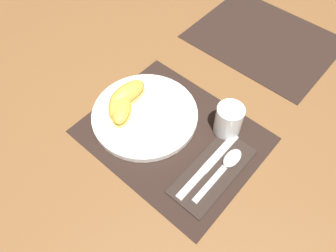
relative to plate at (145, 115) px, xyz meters
name	(u,v)px	position (x,y,z in m)	size (l,w,h in m)	color
ground_plane	(173,135)	(0.09, 0.01, -0.01)	(3.00, 3.00, 0.00)	brown
placemat	(173,135)	(0.09, 0.01, -0.01)	(0.42, 0.34, 0.00)	black
placemat_far	(264,39)	(0.07, 0.47, -0.01)	(0.42, 0.34, 0.00)	black
plate	(145,115)	(0.00, 0.00, 0.00)	(0.27, 0.27, 0.02)	white
juice_glass	(228,121)	(0.18, 0.11, 0.03)	(0.07, 0.07, 0.08)	silver
napkin	(213,171)	(0.23, -0.01, -0.01)	(0.10, 0.23, 0.00)	#2D231E
knife	(207,167)	(0.21, -0.01, 0.00)	(0.02, 0.22, 0.01)	#BCBCC1
spoon	(226,165)	(0.24, 0.02, 0.00)	(0.03, 0.17, 0.01)	#BCBCC1
fork	(152,108)	(0.01, 0.02, 0.01)	(0.18, 0.04, 0.00)	#BCBCC1
citrus_wedge_0	(129,93)	(-0.07, 0.01, 0.03)	(0.06, 0.12, 0.04)	#F7C656
citrus_wedge_1	(123,98)	(-0.07, -0.01, 0.02)	(0.07, 0.11, 0.03)	#F7C656
citrus_wedge_2	(117,104)	(-0.06, -0.03, 0.02)	(0.09, 0.10, 0.03)	#F7C656
citrus_wedge_3	(122,108)	(-0.05, -0.04, 0.02)	(0.11, 0.12, 0.03)	#F7C656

